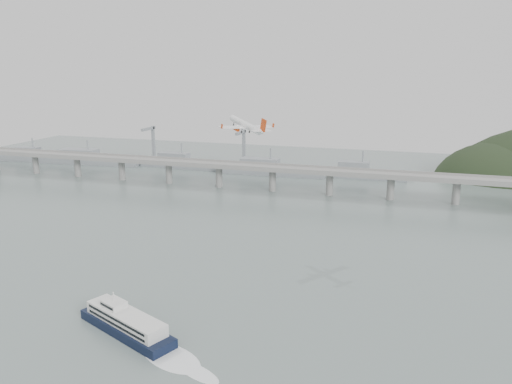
% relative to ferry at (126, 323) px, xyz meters
% --- Properties ---
extents(ground, '(900.00, 900.00, 0.00)m').
position_rel_ferry_xyz_m(ground, '(22.96, 49.62, -4.22)').
color(ground, slate).
rests_on(ground, ground).
extents(bridge, '(800.00, 22.00, 23.90)m').
position_rel_ferry_xyz_m(bridge, '(21.81, 249.62, 13.43)').
color(bridge, gray).
rests_on(bridge, ground).
extents(distant_fleet, '(453.00, 60.90, 40.00)m').
position_rel_ferry_xyz_m(distant_fleet, '(-132.40, 314.70, 2.01)').
color(distant_fleet, gray).
rests_on(distant_fleet, ground).
extents(ferry, '(77.68, 39.83, 15.55)m').
position_rel_ferry_xyz_m(ferry, '(0.00, 0.00, 0.00)').
color(ferry, black).
rests_on(ferry, ground).
extents(airliner, '(33.43, 31.35, 10.38)m').
position_rel_ferry_xyz_m(airliner, '(14.67, 112.67, 68.75)').
color(airliner, white).
rests_on(airliner, ground).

